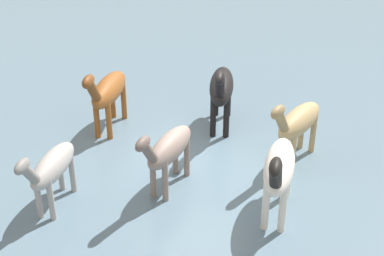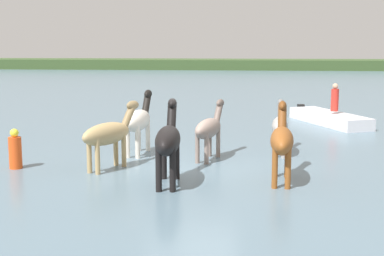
% 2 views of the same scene
% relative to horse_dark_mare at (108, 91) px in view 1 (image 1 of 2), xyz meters
% --- Properties ---
extents(ground_plane, '(165.01, 165.01, 0.00)m').
position_rel_horse_dark_mare_xyz_m(ground_plane, '(-2.37, 1.35, -1.08)').
color(ground_plane, slate).
extents(horse_dark_mare, '(0.72, 2.53, 1.96)m').
position_rel_horse_dark_mare_xyz_m(horse_dark_mare, '(0.00, 0.00, 0.00)').
color(horse_dark_mare, brown).
rests_on(horse_dark_mare, ground_plane).
extents(horse_dun_straggler, '(1.00, 2.24, 1.75)m').
position_rel_horse_dark_mare_xyz_m(horse_dun_straggler, '(-1.99, 2.50, -0.12)').
color(horse_dun_straggler, gray).
rests_on(horse_dun_straggler, ground_plane).
extents(horse_mid_herd, '(0.79, 2.53, 1.95)m').
position_rel_horse_dark_mare_xyz_m(horse_mid_herd, '(-4.26, 3.17, -0.01)').
color(horse_mid_herd, silver).
rests_on(horse_mid_herd, ground_plane).
extents(horse_pinto_flank, '(0.67, 2.64, 2.05)m').
position_rel_horse_dark_mare_xyz_m(horse_pinto_flank, '(-2.85, -0.48, 0.05)').
color(horse_pinto_flank, black).
rests_on(horse_pinto_flank, ground_plane).
extents(horse_gray_outer, '(1.44, 2.26, 1.84)m').
position_rel_horse_dark_mare_xyz_m(horse_gray_outer, '(-4.72, 1.00, -0.07)').
color(horse_gray_outer, tan).
rests_on(horse_gray_outer, ground_plane).
extents(horse_rear_stallion, '(0.64, 2.15, 1.67)m').
position_rel_horse_dark_mare_xyz_m(horse_rear_stallion, '(0.20, 3.46, -0.16)').
color(horse_rear_stallion, '#9E9993').
rests_on(horse_rear_stallion, ground_plane).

